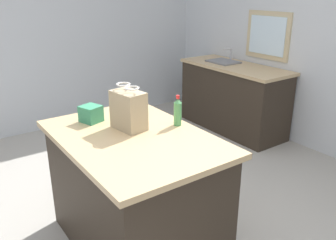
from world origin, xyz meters
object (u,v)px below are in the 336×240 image
Objects in this scene: shopping_bag at (129,110)px; bottle at (178,112)px; small_box at (91,114)px; kitchen_island at (135,192)px.

shopping_bag is 1.40× the size of bottle.
small_box is (-0.29, -0.17, -0.08)m from shopping_bag.
shopping_bag reaches higher than kitchen_island.
bottle is at bearing 86.96° from kitchen_island.
kitchen_island is at bearing -19.25° from shopping_bag.
small_box is (-0.42, -0.12, 0.51)m from kitchen_island.
small_box is 0.66m from bottle.
bottle reaches higher than small_box.
bottle is at bearing 65.55° from shopping_bag.
kitchen_island is 0.61m from shopping_bag.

